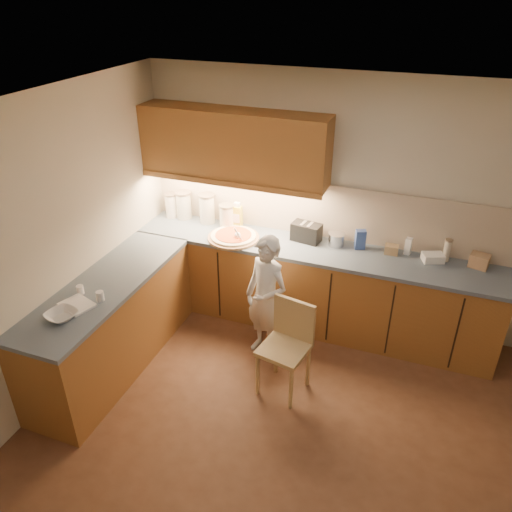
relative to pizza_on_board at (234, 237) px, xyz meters
name	(u,v)px	position (x,y,z in m)	size (l,w,h in m)	color
room	(307,271)	(1.20, -1.60, 0.73)	(4.54, 4.50, 2.62)	#522F1C
l_counter	(246,298)	(0.28, -0.35, -0.48)	(3.77, 2.62, 0.92)	#99612C
backsplash	(321,211)	(0.83, 0.39, 0.27)	(3.75, 0.02, 0.58)	#C1AF95
upper_cabinets	(233,145)	(-0.07, 0.22, 0.90)	(1.95, 0.36, 0.73)	#99612C
pizza_on_board	(234,237)	(0.00, 0.00, 0.00)	(0.54, 0.54, 0.22)	tan
child	(266,299)	(0.56, -0.56, -0.30)	(0.47, 0.31, 1.30)	silver
wooden_chair	(288,341)	(0.90, -0.92, -0.43)	(0.46, 0.46, 0.88)	tan
mixing_bowl	(62,316)	(-0.75, -1.78, 0.01)	(0.24, 0.24, 0.06)	silver
canister_a	(171,205)	(-0.87, 0.26, 0.12)	(0.14, 0.14, 0.28)	white
canister_b	(184,205)	(-0.72, 0.29, 0.13)	(0.18, 0.18, 0.31)	silver
canister_c	(207,208)	(-0.43, 0.27, 0.14)	(0.18, 0.18, 0.33)	silver
canister_d	(227,216)	(-0.17, 0.22, 0.11)	(0.16, 0.16, 0.27)	silver
oil_jug	(237,216)	(-0.06, 0.26, 0.11)	(0.10, 0.07, 0.30)	gold
toaster	(306,232)	(0.72, 0.23, 0.07)	(0.32, 0.21, 0.20)	black
steel_pot	(336,239)	(1.04, 0.24, 0.04)	(0.17, 0.17, 0.13)	#B9B9BE
blue_box	(360,239)	(1.28, 0.25, 0.08)	(0.10, 0.07, 0.20)	#34509C
card_box_a	(391,249)	(1.59, 0.25, 0.02)	(0.13, 0.09, 0.09)	tan
white_bottle	(408,246)	(1.74, 0.30, 0.06)	(0.06, 0.06, 0.18)	white
flat_pack	(433,258)	(1.98, 0.24, 0.02)	(0.20, 0.14, 0.08)	white
tall_jar	(447,250)	(2.10, 0.29, 0.09)	(0.07, 0.07, 0.23)	beige
card_box_b	(479,261)	(2.39, 0.27, 0.04)	(0.17, 0.13, 0.13)	tan
dough_cloth	(77,305)	(-0.75, -1.59, -0.01)	(0.27, 0.21, 0.02)	white
spice_jar_a	(80,290)	(-0.84, -1.42, 0.02)	(0.06, 0.06, 0.08)	white
spice_jar_b	(100,296)	(-0.61, -1.45, 0.02)	(0.07, 0.07, 0.09)	white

